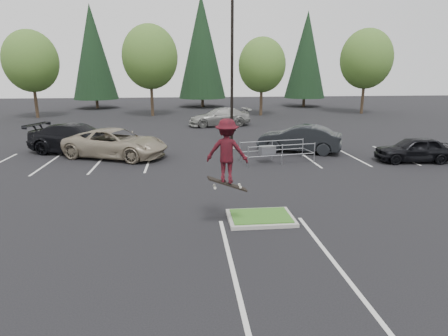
{
  "coord_description": "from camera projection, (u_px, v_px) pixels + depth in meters",
  "views": [
    {
      "loc": [
        -2.44,
        -11.56,
        4.88
      ],
      "look_at": [
        -1.09,
        1.5,
        1.44
      ],
      "focal_mm": 30.0,
      "sensor_mm": 36.0,
      "label": 1
    }
  ],
  "objects": [
    {
      "name": "car_r_black",
      "position": [
        414.0,
        149.0,
        20.45
      ],
      "size": [
        4.19,
        1.96,
        1.39
      ],
      "primitive_type": "imported",
      "rotation": [
        0.0,
        0.0,
        4.63
      ],
      "color": "black",
      "rests_on": "ground"
    },
    {
      "name": "decid_c",
      "position": [
        262.0,
        67.0,
        40.58
      ],
      "size": [
        5.12,
        5.12,
        8.38
      ],
      "color": "#38281C",
      "rests_on": "ground"
    },
    {
      "name": "conif_c",
      "position": [
        306.0,
        55.0,
        50.28
      ],
      "size": [
        5.5,
        5.5,
        12.5
      ],
      "color": "#38281C",
      "rests_on": "ground"
    },
    {
      "name": "ground",
      "position": [
        261.0,
        220.0,
        12.6
      ],
      "size": [
        120.0,
        120.0,
        0.0
      ],
      "primitive_type": "plane",
      "color": "black",
      "rests_on": "ground"
    },
    {
      "name": "grass_median",
      "position": [
        261.0,
        217.0,
        12.59
      ],
      "size": [
        2.2,
        1.6,
        0.16
      ],
      "color": "#A3A298",
      "rests_on": "ground"
    },
    {
      "name": "cart_corral",
      "position": [
        270.0,
        150.0,
        20.26
      ],
      "size": [
        4.05,
        2.05,
        1.1
      ],
      "rotation": [
        0.0,
        0.0,
        0.18
      ],
      "color": "#94969C",
      "rests_on": "ground"
    },
    {
      "name": "car_far_silver",
      "position": [
        220.0,
        117.0,
        33.64
      ],
      "size": [
        5.84,
        3.13,
        1.61
      ],
      "primitive_type": "imported",
      "rotation": [
        0.0,
        0.0,
        4.88
      ],
      "color": "#979793",
      "rests_on": "ground"
    },
    {
      "name": "stall_lines",
      "position": [
        209.0,
        173.0,
        18.27
      ],
      "size": [
        22.62,
        17.6,
        0.01
      ],
      "color": "silver",
      "rests_on": "ground"
    },
    {
      "name": "decid_b",
      "position": [
        150.0,
        59.0,
        39.85
      ],
      "size": [
        5.89,
        5.89,
        9.64
      ],
      "color": "#38281C",
      "rests_on": "ground"
    },
    {
      "name": "decid_a",
      "position": [
        31.0,
        63.0,
        38.29
      ],
      "size": [
        5.44,
        5.44,
        8.91
      ],
      "color": "#38281C",
      "rests_on": "ground"
    },
    {
      "name": "car_r_charc",
      "position": [
        299.0,
        139.0,
        22.9
      ],
      "size": [
        5.27,
        3.64,
        1.65
      ],
      "primitive_type": "imported",
      "rotation": [
        0.0,
        0.0,
        4.29
      ],
      "color": "black",
      "rests_on": "ground"
    },
    {
      "name": "car_l_tan",
      "position": [
        115.0,
        143.0,
        21.5
      ],
      "size": [
        6.53,
        4.82,
        1.65
      ],
      "primitive_type": "imported",
      "rotation": [
        0.0,
        0.0,
        1.17
      ],
      "color": "gray",
      "rests_on": "ground"
    },
    {
      "name": "car_l_black",
      "position": [
        76.0,
        139.0,
        22.55
      ],
      "size": [
        6.59,
        4.41,
        1.77
      ],
      "primitive_type": "imported",
      "rotation": [
        0.0,
        0.0,
        1.22
      ],
      "color": "black",
      "rests_on": "ground"
    },
    {
      "name": "light_pole",
      "position": [
        232.0,
        76.0,
        23.05
      ],
      "size": [
        0.7,
        0.6,
        10.12
      ],
      "color": "#A3A298",
      "rests_on": "ground"
    },
    {
      "name": "skateboarder",
      "position": [
        227.0,
        152.0,
        11.29
      ],
      "size": [
        1.42,
        1.03,
        2.28
      ],
      "rotation": [
        0.0,
        0.0,
        2.88
      ],
      "color": "black",
      "rests_on": "ground"
    },
    {
      "name": "decid_d",
      "position": [
        366.0,
        61.0,
        42.1
      ],
      "size": [
        5.76,
        5.76,
        9.43
      ],
      "color": "#38281C",
      "rests_on": "ground"
    },
    {
      "name": "conif_b",
      "position": [
        202.0,
        47.0,
        49.59
      ],
      "size": [
        6.38,
        6.38,
        14.5
      ],
      "color": "#38281C",
      "rests_on": "ground"
    },
    {
      "name": "conif_a",
      "position": [
        93.0,
        52.0,
        47.9
      ],
      "size": [
        5.72,
        5.72,
        13.0
      ],
      "color": "#38281C",
      "rests_on": "ground"
    }
  ]
}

